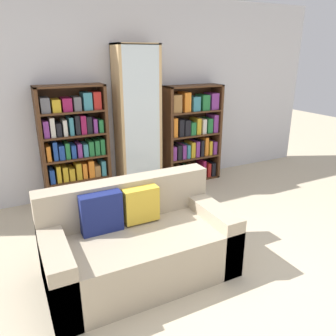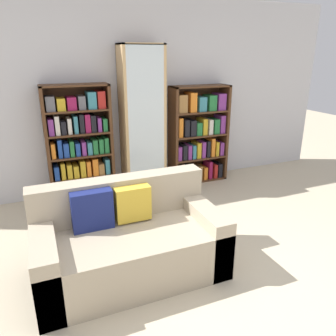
{
  "view_description": "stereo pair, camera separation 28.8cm",
  "coord_description": "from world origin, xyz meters",
  "px_view_note": "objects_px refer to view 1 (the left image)",
  "views": [
    {
      "loc": [
        -1.5,
        -1.77,
        1.94
      ],
      "look_at": [
        0.17,
        1.54,
        0.63
      ],
      "focal_mm": 35.0,
      "sensor_mm": 36.0,
      "label": 1
    },
    {
      "loc": [
        -1.24,
        -1.89,
        1.94
      ],
      "look_at": [
        0.17,
        1.54,
        0.63
      ],
      "focal_mm": 35.0,
      "sensor_mm": 36.0,
      "label": 2
    }
  ],
  "objects_px": {
    "display_cabinet": "(137,122)",
    "wine_bottle": "(180,184)",
    "bookshelf_left": "(75,148)",
    "couch": "(138,244)",
    "bookshelf_right": "(192,135)"
  },
  "relations": [
    {
      "from": "display_cabinet",
      "to": "wine_bottle",
      "type": "bearing_deg",
      "value": -41.52
    },
    {
      "from": "display_cabinet",
      "to": "wine_bottle",
      "type": "distance_m",
      "value": 1.08
    },
    {
      "from": "bookshelf_right",
      "to": "wine_bottle",
      "type": "distance_m",
      "value": 0.84
    },
    {
      "from": "display_cabinet",
      "to": "bookshelf_right",
      "type": "bearing_deg",
      "value": 1.02
    },
    {
      "from": "couch",
      "to": "display_cabinet",
      "type": "height_order",
      "value": "display_cabinet"
    },
    {
      "from": "wine_bottle",
      "to": "display_cabinet",
      "type": "bearing_deg",
      "value": 138.48
    },
    {
      "from": "couch",
      "to": "wine_bottle",
      "type": "relative_size",
      "value": 4.54
    },
    {
      "from": "bookshelf_left",
      "to": "bookshelf_right",
      "type": "bearing_deg",
      "value": 0.01
    },
    {
      "from": "couch",
      "to": "bookshelf_right",
      "type": "relative_size",
      "value": 1.11
    },
    {
      "from": "display_cabinet",
      "to": "bookshelf_right",
      "type": "distance_m",
      "value": 0.96
    },
    {
      "from": "bookshelf_left",
      "to": "display_cabinet",
      "type": "height_order",
      "value": "display_cabinet"
    },
    {
      "from": "bookshelf_right",
      "to": "bookshelf_left",
      "type": "bearing_deg",
      "value": -179.99
    },
    {
      "from": "bookshelf_left",
      "to": "wine_bottle",
      "type": "bearing_deg",
      "value": -17.49
    },
    {
      "from": "couch",
      "to": "wine_bottle",
      "type": "distance_m",
      "value": 1.9
    },
    {
      "from": "display_cabinet",
      "to": "wine_bottle",
      "type": "xyz_separation_m",
      "value": [
        0.47,
        -0.41,
        -0.88
      ]
    }
  ]
}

